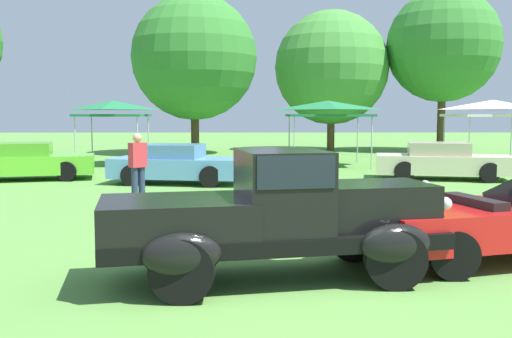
{
  "coord_description": "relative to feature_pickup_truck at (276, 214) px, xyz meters",
  "views": [
    {
      "loc": [
        -0.42,
        -7.17,
        2.17
      ],
      "look_at": [
        -0.33,
        3.59,
        1.14
      ],
      "focal_mm": 40.77,
      "sensor_mm": 36.0,
      "label": 1
    }
  ],
  "objects": [
    {
      "name": "spectator_between_cars",
      "position": [
        -3.1,
        6.74,
        0.05
      ],
      "size": [
        0.46,
        0.45,
        1.69
      ],
      "color": "#283351",
      "rests_on": "ground_plane"
    },
    {
      "name": "show_car_cream",
      "position": [
        6.01,
        11.59,
        -0.27
      ],
      "size": [
        4.59,
        2.55,
        1.22
      ],
      "color": "beige",
      "rests_on": "ground_plane"
    },
    {
      "name": "treeline_center",
      "position": [
        4.39,
        26.75,
        3.97
      ],
      "size": [
        6.62,
        6.62,
        8.15
      ],
      "color": "brown",
      "rests_on": "ground_plane"
    },
    {
      "name": "neighbor_convertible",
      "position": [
        3.44,
        1.07,
        -0.29
      ],
      "size": [
        4.55,
        2.8,
        1.4
      ],
      "color": "red",
      "rests_on": "ground_plane"
    },
    {
      "name": "ground_plane",
      "position": [
        0.1,
        -0.29,
        -0.87
      ],
      "size": [
        120.0,
        120.0,
        0.0
      ],
      "primitive_type": "plane",
      "color": "#568C3D"
    },
    {
      "name": "feature_pickup_truck",
      "position": [
        0.0,
        0.0,
        0.0
      ],
      "size": [
        4.62,
        2.45,
        1.7
      ],
      "color": "black",
      "rests_on": "ground_plane"
    },
    {
      "name": "show_car_lime",
      "position": [
        -7.7,
        11.54,
        -0.27
      ],
      "size": [
        4.54,
        2.68,
        1.22
      ],
      "color": "#60C62D",
      "rests_on": "ground_plane"
    },
    {
      "name": "canopy_tent_left_field",
      "position": [
        -6.07,
        16.9,
        1.55
      ],
      "size": [
        2.76,
        2.76,
        2.71
      ],
      "color": "#B7B7BC",
      "rests_on": "ground_plane"
    },
    {
      "name": "show_car_skyblue",
      "position": [
        -2.63,
        10.48,
        -0.27
      ],
      "size": [
        4.27,
        2.33,
        1.22
      ],
      "color": "#669EDB",
      "rests_on": "ground_plane"
    },
    {
      "name": "canopy_tent_center_field",
      "position": [
        2.91,
        16.82,
        1.56
      ],
      "size": [
        3.39,
        3.39,
        2.71
      ],
      "color": "#B7B7BC",
      "rests_on": "ground_plane"
    },
    {
      "name": "treeline_mid_left",
      "position": [
        -3.34,
        23.98,
        4.29
      ],
      "size": [
        6.69,
        6.69,
        8.51
      ],
      "color": "#47331E",
      "rests_on": "ground_plane"
    },
    {
      "name": "canopy_tent_right_field",
      "position": [
        9.2,
        15.4,
        1.56
      ],
      "size": [
        3.15,
        3.15,
        2.71
      ],
      "color": "#B7B7BC",
      "rests_on": "ground_plane"
    },
    {
      "name": "treeline_mid_right",
      "position": [
        10.59,
        25.8,
        5.12
      ],
      "size": [
        6.36,
        6.36,
        9.18
      ],
      "color": "#47331E",
      "rests_on": "ground_plane"
    }
  ]
}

